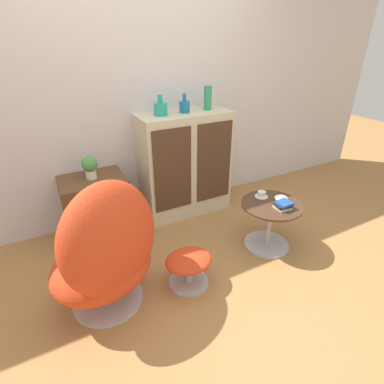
% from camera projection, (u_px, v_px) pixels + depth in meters
% --- Properties ---
extents(ground_plane, '(12.00, 12.00, 0.00)m').
position_uv_depth(ground_plane, '(209.00, 292.00, 2.25)').
color(ground_plane, '#A87542').
extents(wall_back, '(6.40, 0.06, 2.60)m').
position_uv_depth(wall_back, '(134.00, 86.00, 2.74)').
color(wall_back, silver).
rests_on(wall_back, ground_plane).
extents(sideboard, '(0.91, 0.41, 1.06)m').
position_uv_depth(sideboard, '(185.00, 165.00, 3.08)').
color(sideboard, beige).
rests_on(sideboard, ground_plane).
extents(tv_console, '(0.57, 0.43, 0.58)m').
position_uv_depth(tv_console, '(97.00, 207.00, 2.80)').
color(tv_console, brown).
rests_on(tv_console, ground_plane).
extents(egg_chair, '(0.94, 0.92, 0.99)m').
position_uv_depth(egg_chair, '(107.00, 253.00, 1.94)').
color(egg_chair, '#B7B7BC').
rests_on(egg_chair, ground_plane).
extents(ottoman, '(0.36, 0.31, 0.27)m').
position_uv_depth(ottoman, '(189.00, 264.00, 2.25)').
color(ottoman, '#B7B7BC').
rests_on(ottoman, ground_plane).
extents(coffee_table, '(0.52, 0.52, 0.44)m').
position_uv_depth(coffee_table, '(269.00, 221.00, 2.64)').
color(coffee_table, '#B7B7BC').
rests_on(coffee_table, ground_plane).
extents(vase_leftmost, '(0.12, 0.12, 0.18)m').
position_uv_depth(vase_leftmost, '(161.00, 108.00, 2.71)').
color(vase_leftmost, teal).
rests_on(vase_leftmost, sideboard).
extents(vase_inner_left, '(0.10, 0.10, 0.17)m').
position_uv_depth(vase_inner_left, '(184.00, 106.00, 2.81)').
color(vase_inner_left, '#196699').
rests_on(vase_inner_left, sideboard).
extents(vase_inner_right, '(0.08, 0.08, 0.23)m').
position_uv_depth(vase_inner_right, '(208.00, 98.00, 2.89)').
color(vase_inner_right, '#2D8E6B').
rests_on(vase_inner_right, sideboard).
extents(potted_plant, '(0.14, 0.14, 0.21)m').
position_uv_depth(potted_plant, '(90.00, 166.00, 2.61)').
color(potted_plant, silver).
rests_on(potted_plant, tv_console).
extents(teacup, '(0.11, 0.11, 0.05)m').
position_uv_depth(teacup, '(261.00, 195.00, 2.66)').
color(teacup, white).
rests_on(teacup, coffee_table).
extents(book_stack, '(0.14, 0.13, 0.06)m').
position_uv_depth(book_stack, '(283.00, 205.00, 2.47)').
color(book_stack, beige).
rests_on(book_stack, coffee_table).
extents(bowl, '(0.12, 0.12, 0.04)m').
position_uv_depth(bowl, '(281.00, 198.00, 2.61)').
color(bowl, beige).
rests_on(bowl, coffee_table).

